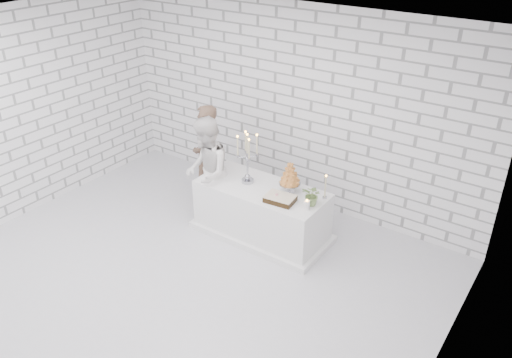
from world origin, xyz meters
name	(u,v)px	position (x,y,z in m)	size (l,w,h in m)	color
ground	(185,277)	(0.00, 0.00, 0.00)	(6.00, 5.00, 0.01)	silver
ceiling	(164,35)	(0.00, 0.00, 3.00)	(6.00, 5.00, 0.01)	white
wall_back	(292,107)	(0.00, 2.50, 1.50)	(6.00, 0.01, 3.00)	white
wall_left	(18,115)	(-3.00, 0.00, 1.50)	(0.01, 5.00, 3.00)	white
wall_right	(446,268)	(3.00, 0.00, 1.50)	(0.01, 5.00, 3.00)	white
cake_table	(262,211)	(0.25, 1.35, 0.38)	(1.80, 0.80, 0.75)	white
groom	(206,156)	(-0.93, 1.59, 0.80)	(0.58, 0.38, 1.60)	brown
bride	(207,172)	(-0.58, 1.19, 0.80)	(0.78, 0.61, 1.61)	white
candelabra	(247,158)	(0.00, 1.37, 1.12)	(0.30, 0.30, 0.73)	#999AA3
croquembouche	(290,177)	(0.62, 1.45, 0.98)	(0.29, 0.29, 0.45)	#B56D30
chocolate_cake	(280,199)	(0.64, 1.18, 0.79)	(0.37, 0.27, 0.08)	black
pillar_candle	(307,205)	(1.02, 1.22, 0.81)	(0.08, 0.08, 0.12)	white
extra_taper	(325,187)	(1.07, 1.59, 0.91)	(0.06, 0.06, 0.32)	beige
flowers	(312,195)	(1.02, 1.35, 0.89)	(0.25, 0.22, 0.28)	#4E7033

